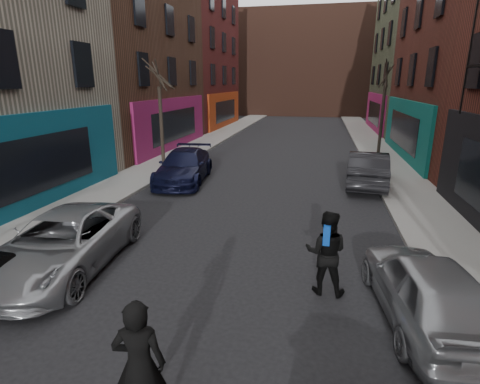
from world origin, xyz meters
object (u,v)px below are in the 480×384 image
at_px(parked_left_far, 63,242).
at_px(parked_right_end, 368,169).
at_px(pedestrian, 326,252).
at_px(tree_right_far, 384,99).
at_px(tree_left_far, 160,104).
at_px(parked_left_end, 184,166).
at_px(skateboarder, 140,365).
at_px(parked_right_far, 427,289).

relative_size(parked_left_far, parked_right_end, 1.07).
bearing_deg(pedestrian, tree_right_far, -96.43).
height_order(tree_left_far, parked_left_far, tree_left_far).
xyz_separation_m(parked_left_end, skateboarder, (4.06, -12.58, 0.29)).
bearing_deg(tree_right_far, pedestrian, -101.09).
height_order(parked_left_end, parked_right_far, parked_left_end).
xyz_separation_m(tree_left_far, parked_right_end, (10.80, -2.22, -2.60)).
xyz_separation_m(tree_left_far, tree_right_far, (12.40, 6.00, 0.15)).
bearing_deg(parked_left_end, parked_right_far, -55.34).
bearing_deg(tree_left_far, parked_right_end, -11.64).
height_order(parked_left_end, pedestrian, pedestrian).
bearing_deg(parked_left_far, skateboarder, -49.30).
distance_m(parked_left_end, parked_right_far, 12.43).
xyz_separation_m(parked_right_far, skateboarder, (-4.26, -3.34, 0.32)).
height_order(tree_left_far, parked_left_end, tree_left_far).
height_order(tree_right_far, parked_left_end, tree_right_far).
height_order(skateboarder, pedestrian, skateboarder).
bearing_deg(parked_left_end, parked_left_far, -96.89).
relative_size(tree_left_far, parked_right_far, 1.56).
xyz_separation_m(parked_left_end, parked_right_far, (8.31, -9.23, -0.03)).
distance_m(parked_right_far, pedestrian, 2.04).
height_order(parked_left_end, parked_right_end, parked_right_end).
bearing_deg(tree_left_far, parked_left_end, -53.12).
relative_size(parked_left_end, parked_right_far, 1.23).
bearing_deg(tree_right_far, parked_right_far, -94.93).
bearing_deg(parked_right_end, pedestrian, 84.35).
distance_m(parked_left_far, parked_left_end, 8.76).
bearing_deg(skateboarder, parked_left_end, -85.05).
distance_m(parked_right_end, skateboarder, 14.31).
bearing_deg(parked_left_far, tree_right_far, 55.87).
bearing_deg(skateboarder, tree_left_far, -80.55).
height_order(tree_right_far, skateboarder, tree_right_far).
relative_size(skateboarder, pedestrian, 0.98).
bearing_deg(parked_right_end, skateboarder, 78.21).
bearing_deg(tree_left_far, tree_right_far, 25.82).
bearing_deg(parked_left_far, tree_left_far, 96.40).
xyz_separation_m(parked_left_far, parked_right_end, (8.25, 9.85, 0.08)).
height_order(tree_right_far, parked_right_far, tree_right_far).
xyz_separation_m(tree_left_far, parked_left_end, (2.49, -3.31, -2.64)).
bearing_deg(parked_right_far, parked_left_end, -54.98).
bearing_deg(tree_left_far, skateboarder, -67.62).
bearing_deg(tree_right_far, tree_left_far, -154.18).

